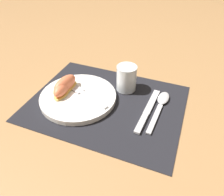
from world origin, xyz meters
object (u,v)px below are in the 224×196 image
at_px(spoon, 161,103).
at_px(citrus_wedge_1, 62,88).
at_px(juice_glass, 126,79).
at_px(fork, 83,93).
at_px(knife, 147,111).
at_px(citrus_wedge_0, 65,85).
at_px(plate, 78,97).

height_order(spoon, citrus_wedge_1, citrus_wedge_1).
distance_m(juice_glass, fork, 0.15).
relative_size(fork, citrus_wedge_1, 1.75).
distance_m(knife, fork, 0.21).
height_order(fork, citrus_wedge_0, citrus_wedge_0).
xyz_separation_m(plate, juice_glass, (0.12, 0.11, 0.03)).
bearing_deg(citrus_wedge_0, plate, -10.97).
bearing_deg(knife, fork, -176.88).
bearing_deg(juice_glass, citrus_wedge_0, -149.97).
xyz_separation_m(juice_glass, fork, (-0.11, -0.10, -0.02)).
bearing_deg(spoon, juice_glass, 163.80).
bearing_deg(citrus_wedge_1, knife, 6.13).
relative_size(fork, citrus_wedge_0, 1.68).
relative_size(plate, juice_glass, 2.80).
xyz_separation_m(knife, citrus_wedge_1, (-0.27, -0.03, 0.03)).
bearing_deg(citrus_wedge_1, plate, 6.32).
relative_size(juice_glass, spoon, 0.44).
relative_size(juice_glass, fork, 0.49).
bearing_deg(knife, plate, -173.91).
height_order(juice_glass, fork, juice_glass).
bearing_deg(plate, knife, 6.09).
relative_size(spoon, citrus_wedge_0, 1.89).
relative_size(plate, citrus_wedge_1, 2.40).
bearing_deg(knife, citrus_wedge_1, -173.87).
distance_m(plate, spoon, 0.26).
distance_m(knife, citrus_wedge_1, 0.27).
relative_size(juice_glass, citrus_wedge_1, 0.86).
xyz_separation_m(juice_glass, citrus_wedge_0, (-0.17, -0.10, -0.00)).
bearing_deg(citrus_wedge_0, spoon, 11.79).
relative_size(knife, citrus_wedge_0, 1.99).
bearing_deg(plate, citrus_wedge_0, 169.03).
distance_m(plate, knife, 0.22).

